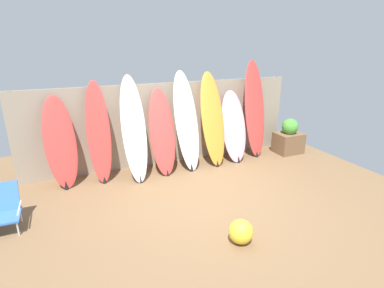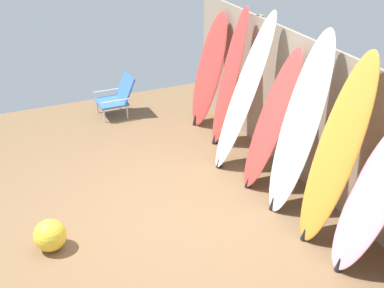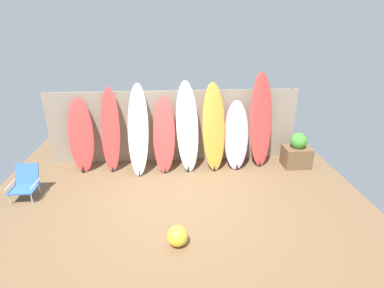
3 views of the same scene
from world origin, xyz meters
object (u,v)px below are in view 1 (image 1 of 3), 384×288
(surfboard_red_0, at_px, (60,143))
(surfboard_pink_6, at_px, (234,127))
(beach_chair, at_px, (2,208))
(surfboard_red_3, at_px, (162,132))
(surfboard_red_1, at_px, (99,133))
(surfboard_white_4, at_px, (187,122))
(surfboard_red_7, at_px, (255,110))
(surfboard_white_2, at_px, (134,129))
(surfboard_orange_5, at_px, (213,120))
(beach_ball, at_px, (241,232))
(planter_box, at_px, (289,138))

(surfboard_red_0, xyz_separation_m, surfboard_pink_6, (3.65, -0.07, -0.07))
(surfboard_red_0, distance_m, surfboard_pink_6, 3.66)
(beach_chair, bearing_deg, surfboard_red_3, 3.43)
(surfboard_red_1, relative_size, surfboard_pink_6, 1.23)
(surfboard_red_1, bearing_deg, surfboard_red_3, -3.84)
(surfboard_white_4, bearing_deg, surfboard_red_7, 3.38)
(surfboard_red_0, bearing_deg, surfboard_red_1, -2.38)
(surfboard_white_2, height_order, surfboard_orange_5, same)
(surfboard_red_0, relative_size, surfboard_pink_6, 1.08)
(surfboard_orange_5, distance_m, beach_chair, 4.17)
(surfboard_red_1, relative_size, surfboard_white_4, 0.94)
(surfboard_red_3, xyz_separation_m, surfboard_orange_5, (1.17, 0.03, 0.15))
(surfboard_orange_5, bearing_deg, surfboard_red_1, 178.63)
(surfboard_orange_5, bearing_deg, surfboard_red_7, 4.45)
(surfboard_red_3, distance_m, surfboard_orange_5, 1.18)
(surfboard_red_7, bearing_deg, beach_ball, -126.31)
(surfboard_red_0, bearing_deg, beach_chair, -126.25)
(beach_chair, bearing_deg, surfboard_red_1, 19.00)
(surfboard_red_0, bearing_deg, surfboard_white_4, -2.35)
(surfboard_red_1, xyz_separation_m, surfboard_white_4, (1.79, -0.07, 0.06))
(surfboard_white_4, bearing_deg, surfboard_red_1, 177.66)
(surfboard_red_0, relative_size, beach_ball, 5.10)
(surfboard_red_0, height_order, surfboard_red_7, surfboard_red_7)
(surfboard_pink_6, bearing_deg, surfboard_red_0, 178.84)
(surfboard_white_4, distance_m, beach_ball, 2.89)
(surfboard_white_4, xyz_separation_m, surfboard_orange_5, (0.62, 0.02, -0.02))
(surfboard_red_0, xyz_separation_m, beach_ball, (2.16, -2.84, -0.68))
(surfboard_pink_6, distance_m, beach_ball, 3.21)
(surfboard_red_7, xyz_separation_m, beach_ball, (-2.09, -2.85, -0.94))
(surfboard_red_3, bearing_deg, surfboard_pink_6, 1.27)
(surfboard_pink_6, bearing_deg, surfboard_white_4, -178.64)
(surfboard_white_4, xyz_separation_m, planter_box, (2.66, -0.14, -0.66))
(surfboard_red_0, distance_m, beach_ball, 3.63)
(surfboard_red_0, height_order, surfboard_red_3, surfboard_red_3)
(surfboard_pink_6, relative_size, beach_chair, 2.46)
(surfboard_red_0, bearing_deg, planter_box, -2.70)
(surfboard_red_1, xyz_separation_m, surfboard_pink_6, (2.96, -0.05, -0.18))
(surfboard_white_2, bearing_deg, surfboard_orange_5, 2.44)
(surfboard_red_0, bearing_deg, surfboard_pink_6, -1.16)
(surfboard_white_2, distance_m, beach_chair, 2.52)
(surfboard_white_2, bearing_deg, surfboard_red_7, 3.23)
(surfboard_white_2, distance_m, beach_ball, 2.92)
(surfboard_red_1, height_order, planter_box, surfboard_red_1)
(surfboard_white_4, relative_size, surfboard_red_7, 0.92)
(surfboard_red_0, relative_size, surfboard_white_2, 0.85)
(surfboard_white_4, height_order, beach_ball, surfboard_white_4)
(surfboard_orange_5, xyz_separation_m, surfboard_red_7, (1.15, 0.09, 0.11))
(surfboard_white_4, relative_size, surfboard_pink_6, 1.31)
(surfboard_orange_5, relative_size, planter_box, 2.35)
(surfboard_orange_5, xyz_separation_m, beach_ball, (-0.95, -2.76, -0.84))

